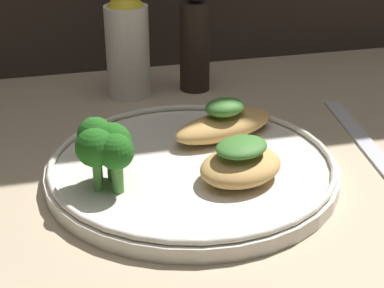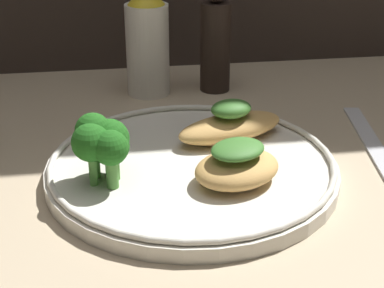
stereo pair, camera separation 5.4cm
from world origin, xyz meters
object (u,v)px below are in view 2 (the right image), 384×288
(sauce_bottle, at_px, (147,43))
(pepper_grinder, at_px, (215,43))
(broccoli_bunch, at_px, (103,142))
(plate, at_px, (192,167))

(sauce_bottle, relative_size, pepper_grinder, 1.01)
(broccoli_bunch, xyz_separation_m, sauce_bottle, (0.06, 0.25, 0.02))
(plate, bearing_deg, pepper_grinder, 74.35)
(plate, distance_m, sauce_bottle, 0.24)
(sauce_bottle, bearing_deg, broccoli_bunch, -103.30)
(sauce_bottle, xyz_separation_m, pepper_grinder, (0.09, -0.00, -0.00))
(broccoli_bunch, bearing_deg, pepper_grinder, 59.76)
(plate, distance_m, pepper_grinder, 0.24)
(plate, bearing_deg, sauce_bottle, 95.59)
(broccoli_bunch, xyz_separation_m, pepper_grinder, (0.14, 0.25, 0.01))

